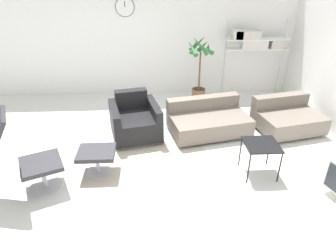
{
  "coord_description": "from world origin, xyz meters",
  "views": [
    {
      "loc": [
        0.06,
        -3.8,
        2.66
      ],
      "look_at": [
        0.27,
        0.15,
        0.55
      ],
      "focal_mm": 32.0,
      "sensor_mm": 36.0,
      "label": 1
    }
  ],
  "objects": [
    {
      "name": "round_rug",
      "position": [
        -0.03,
        -0.25,
        0.0
      ],
      "size": [
        2.19,
        2.19,
        0.01
      ],
      "color": "#BCB29E",
      "rests_on": "ground_plane"
    },
    {
      "name": "side_table",
      "position": [
        1.55,
        -0.34,
        0.44
      ],
      "size": [
        0.47,
        0.47,
        0.49
      ],
      "color": "black",
      "rests_on": "ground_plane"
    },
    {
      "name": "ground_plane",
      "position": [
        0.0,
        0.0,
        0.0
      ],
      "size": [
        12.0,
        12.0,
        0.0
      ],
      "primitive_type": "plane",
      "color": "silver"
    },
    {
      "name": "shelf_unit",
      "position": [
        2.25,
        2.62,
        1.25
      ],
      "size": [
        1.34,
        0.28,
        1.67
      ],
      "color": "#BCBCC1",
      "rests_on": "ground_plane"
    },
    {
      "name": "lounge_chair",
      "position": [
        -1.76,
        -0.65,
        0.72
      ],
      "size": [
        1.14,
        0.87,
        1.27
      ],
      "rotation": [
        0.0,
        0.0,
        -1.15
      ],
      "color": "#BCBCC1",
      "rests_on": "ground_plane"
    },
    {
      "name": "armchair_red",
      "position": [
        -0.27,
        0.84,
        0.29
      ],
      "size": [
        0.96,
        1.0,
        0.76
      ],
      "rotation": [
        0.0,
        0.0,
        3.36
      ],
      "color": "silver",
      "rests_on": "ground_plane"
    },
    {
      "name": "potted_plant",
      "position": [
        1.06,
        2.36,
        0.69
      ],
      "size": [
        0.57,
        0.55,
        1.44
      ],
      "color": "brown",
      "rests_on": "ground_plane"
    },
    {
      "name": "ottoman",
      "position": [
        -0.76,
        -0.21,
        0.29
      ],
      "size": [
        0.52,
        0.45,
        0.37
      ],
      "color": "#BCBCC1",
      "rests_on": "ground_plane"
    },
    {
      "name": "couch_second",
      "position": [
        2.48,
        0.94,
        0.22
      ],
      "size": [
        1.24,
        1.05,
        0.57
      ],
      "rotation": [
        0.0,
        0.0,
        3.35
      ],
      "color": "black",
      "rests_on": "ground_plane"
    },
    {
      "name": "wall_back",
      "position": [
        -0.0,
        2.96,
        1.4
      ],
      "size": [
        12.0,
        0.09,
        2.8
      ],
      "color": "white",
      "rests_on": "ground_plane"
    },
    {
      "name": "couch_low",
      "position": [
        1.03,
        0.93,
        0.22
      ],
      "size": [
        1.5,
        1.11,
        0.57
      ],
      "rotation": [
        0.0,
        0.0,
        3.35
      ],
      "color": "black",
      "rests_on": "ground_plane"
    }
  ]
}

